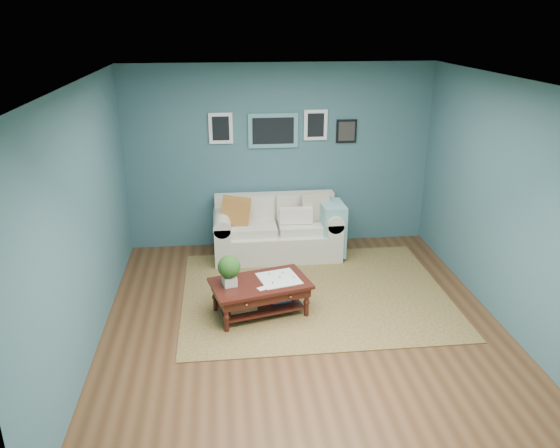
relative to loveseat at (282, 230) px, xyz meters
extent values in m
plane|color=brown|center=(0.02, -2.02, -0.39)|extent=(5.00, 5.00, 0.00)
plane|color=white|center=(0.02, -2.02, 2.31)|extent=(5.00, 5.00, 0.00)
cube|color=#385F65|center=(0.02, 0.48, 0.96)|extent=(4.50, 0.02, 2.70)
cube|color=#385F65|center=(0.02, -4.52, 0.96)|extent=(4.50, 0.02, 2.70)
cube|color=#385F65|center=(-2.23, -2.02, 0.96)|extent=(0.02, 5.00, 2.70)
cube|color=#385F65|center=(2.27, -2.02, 0.96)|extent=(0.02, 5.00, 2.70)
cube|color=#5A9498|center=(-0.08, 0.45, 1.36)|extent=(0.72, 0.03, 0.50)
cube|color=black|center=(-0.08, 0.43, 1.36)|extent=(0.60, 0.01, 0.38)
cube|color=white|center=(-0.83, 0.45, 1.41)|extent=(0.34, 0.03, 0.44)
cube|color=white|center=(0.54, 0.45, 1.43)|extent=(0.34, 0.03, 0.44)
cube|color=black|center=(1.00, 0.45, 1.33)|extent=(0.30, 0.03, 0.34)
cube|color=#56391B|center=(0.27, -1.27, -0.38)|extent=(3.30, 2.64, 0.01)
cube|color=silver|center=(-0.08, -0.03, -0.19)|extent=(1.34, 0.83, 0.40)
cube|color=silver|center=(-0.08, 0.29, 0.24)|extent=(1.76, 0.21, 0.45)
cube|color=silver|center=(-0.87, -0.03, -0.09)|extent=(0.23, 0.83, 0.59)
cube|color=silver|center=(0.70, -0.03, -0.09)|extent=(0.23, 0.83, 0.59)
cylinder|color=silver|center=(-0.87, -0.03, 0.20)|extent=(0.25, 0.83, 0.25)
cylinder|color=silver|center=(0.70, -0.03, 0.20)|extent=(0.25, 0.83, 0.25)
cube|color=silver|center=(-0.44, -0.09, 0.07)|extent=(0.68, 0.53, 0.12)
cube|color=silver|center=(0.28, -0.09, 0.07)|extent=(0.68, 0.53, 0.12)
cube|color=silver|center=(-0.44, 0.17, 0.30)|extent=(0.68, 0.11, 0.34)
cube|color=silver|center=(0.28, 0.17, 0.30)|extent=(0.68, 0.11, 0.34)
cube|color=#C05E27|center=(-0.67, -0.08, 0.34)|extent=(0.46, 0.16, 0.45)
cube|color=beige|center=(0.49, -0.02, 0.34)|extent=(0.45, 0.17, 0.44)
cube|color=silver|center=(0.18, -0.13, 0.26)|extent=(0.47, 0.11, 0.23)
cube|color=#7CBDB8|center=(0.70, -0.15, 0.05)|extent=(0.32, 0.52, 0.76)
cube|color=black|center=(-0.45, -1.69, 0.01)|extent=(1.24, 0.90, 0.04)
cube|color=black|center=(-0.45, -1.69, -0.06)|extent=(1.15, 0.81, 0.11)
cube|color=black|center=(-0.45, -1.69, -0.28)|extent=(1.03, 0.70, 0.02)
sphere|color=gold|center=(-0.63, -2.04, -0.06)|extent=(0.03, 0.03, 0.03)
sphere|color=gold|center=(-0.12, -1.92, -0.06)|extent=(0.03, 0.03, 0.03)
cylinder|color=black|center=(-0.85, -2.05, -0.20)|extent=(0.06, 0.06, 0.38)
cylinder|color=black|center=(0.08, -1.81, -0.20)|extent=(0.06, 0.06, 0.38)
cylinder|color=black|center=(-0.98, -1.57, -0.20)|extent=(0.06, 0.06, 0.38)
cylinder|color=black|center=(-0.04, -1.33, -0.20)|extent=(0.06, 0.06, 0.38)
cube|color=silver|center=(-0.80, -1.73, 0.08)|extent=(0.18, 0.18, 0.11)
sphere|color=#1F4618|center=(-0.80, -1.73, 0.26)|extent=(0.26, 0.26, 0.26)
cube|color=white|center=(-0.22, -1.63, 0.03)|extent=(0.54, 0.54, 0.01)
cube|color=#9B6E46|center=(-0.67, -1.75, -0.18)|extent=(0.36, 0.29, 0.19)
cube|color=#234E8C|center=(-0.20, -1.61, -0.22)|extent=(0.26, 0.22, 0.10)
camera|label=1|loc=(-0.84, -7.34, 2.91)|focal=35.00mm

